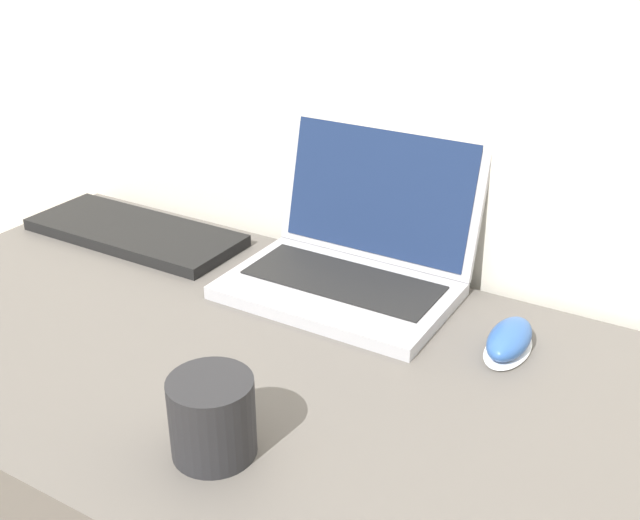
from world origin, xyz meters
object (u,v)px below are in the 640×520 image
Objects in this scene: laptop at (354,253)px; external_keyboard at (135,232)px; drink_cup at (212,415)px; computer_mouse at (509,340)px.

laptop is 0.42m from external_keyboard.
drink_cup is 0.83× the size of computer_mouse.
drink_cup is 0.61m from external_keyboard.
computer_mouse is at bearing 59.33° from drink_cup.
computer_mouse is (0.21, 0.36, -0.03)m from drink_cup.
laptop is 0.86× the size of external_keyboard.
drink_cup is 0.42m from computer_mouse.
external_keyboard is (-0.47, 0.38, -0.04)m from drink_cup.
external_keyboard is at bearing -174.06° from laptop.
external_keyboard is (-0.41, -0.04, -0.04)m from laptop.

